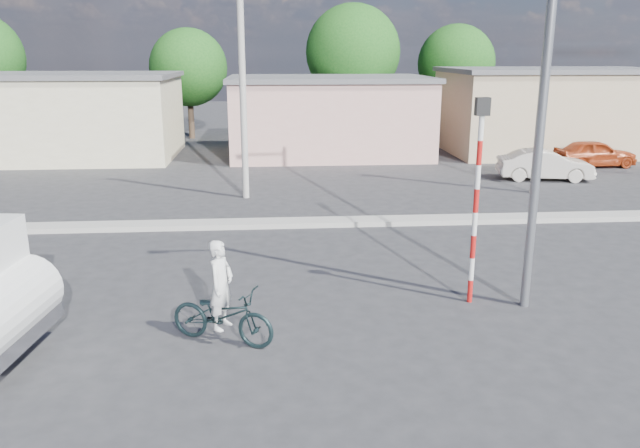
{
  "coord_description": "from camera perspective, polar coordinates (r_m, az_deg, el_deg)",
  "views": [
    {
      "loc": [
        -1.01,
        -10.8,
        5.22
      ],
      "look_at": [
        0.09,
        3.38,
        1.3
      ],
      "focal_mm": 35.0,
      "sensor_mm": 36.0,
      "label": 1
    }
  ],
  "objects": [
    {
      "name": "bicycle",
      "position": [
        11.75,
        -8.91,
        -8.23
      ],
      "size": [
        2.18,
        1.52,
        1.09
      ],
      "primitive_type": "imported",
      "rotation": [
        0.0,
        0.0,
        1.14
      ],
      "color": "black",
      "rests_on": "ground"
    },
    {
      "name": "car_cream",
      "position": [
        28.09,
        19.88,
        5.1
      ],
      "size": [
        4.05,
        2.01,
        1.27
      ],
      "primitive_type": "imported",
      "rotation": [
        0.0,
        0.0,
        1.39
      ],
      "color": "beige",
      "rests_on": "ground"
    },
    {
      "name": "utility_poles",
      "position": [
        23.22,
        6.28,
        12.48
      ],
      "size": [
        35.4,
        0.24,
        8.0
      ],
      "color": "#99968E",
      "rests_on": "ground"
    },
    {
      "name": "ground_plane",
      "position": [
        12.03,
        0.81,
        -10.29
      ],
      "size": [
        120.0,
        120.0,
        0.0
      ],
      "primitive_type": "plane",
      "color": "#2C2B2E",
      "rests_on": "ground"
    },
    {
      "name": "median",
      "position": [
        19.51,
        -1.32,
        0.14
      ],
      "size": [
        40.0,
        0.8,
        0.16
      ],
      "primitive_type": "cube",
      "color": "#99968E",
      "rests_on": "ground"
    },
    {
      "name": "traffic_pole",
      "position": [
        13.26,
        14.18,
        3.52
      ],
      "size": [
        0.28,
        0.18,
        4.36
      ],
      "color": "red",
      "rests_on": "ground"
    },
    {
      "name": "tree_row",
      "position": [
        39.44,
        -6.48,
        14.74
      ],
      "size": [
        34.13,
        7.32,
        8.1
      ],
      "color": "#38281E",
      "rests_on": "ground"
    },
    {
      "name": "streetlight",
      "position": [
        13.06,
        19.32,
        13.45
      ],
      "size": [
        2.34,
        0.22,
        9.0
      ],
      "color": "slate",
      "rests_on": "ground"
    },
    {
      "name": "cyclist",
      "position": [
        11.64,
        -8.97,
        -6.89
      ],
      "size": [
        0.62,
        0.72,
        1.68
      ],
      "primitive_type": "imported",
      "rotation": [
        0.0,
        0.0,
        1.14
      ],
      "color": "silver",
      "rests_on": "ground"
    },
    {
      "name": "building_row",
      "position": [
        33.01,
        -0.77,
        10.04
      ],
      "size": [
        37.8,
        7.3,
        4.44
      ],
      "color": "beige",
      "rests_on": "ground"
    },
    {
      "name": "car_red",
      "position": [
        32.26,
        23.83,
        5.94
      ],
      "size": [
        3.79,
        1.63,
        1.28
      ],
      "primitive_type": "imported",
      "rotation": [
        0.0,
        0.0,
        1.6
      ],
      "color": "#A33714",
      "rests_on": "ground"
    }
  ]
}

